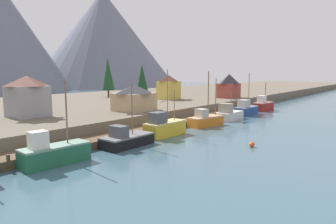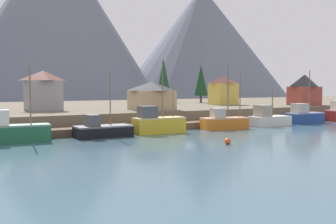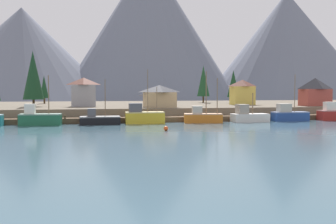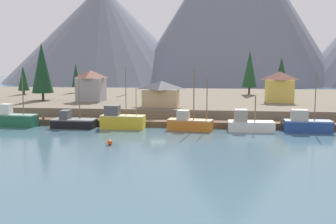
% 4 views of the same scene
% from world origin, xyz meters
% --- Properties ---
extents(ground_plane, '(400.00, 400.00, 1.00)m').
position_xyz_m(ground_plane, '(0.00, 20.00, -0.50)').
color(ground_plane, '#3D5B6B').
extents(dock, '(80.00, 4.00, 1.60)m').
position_xyz_m(dock, '(0.00, 1.99, 0.50)').
color(dock, brown).
rests_on(dock, ground_plane).
extents(shoreline_bank, '(400.00, 56.00, 2.50)m').
position_xyz_m(shoreline_bank, '(0.00, 32.00, 1.25)').
color(shoreline_bank, '#665B4C').
rests_on(shoreline_bank, ground_plane).
extents(mountain_east_peak, '(97.09, 97.09, 62.72)m').
position_xyz_m(mountain_east_peak, '(96.33, 132.99, 31.36)').
color(mountain_east_peak, slate).
rests_on(mountain_east_peak, ground_plane).
extents(fishing_boat_green, '(7.20, 2.95, 8.76)m').
position_xyz_m(fishing_boat_green, '(-24.18, -1.59, 1.23)').
color(fishing_boat_green, '#1E5B3D').
rests_on(fishing_boat_green, ground_plane).
extents(fishing_boat_black, '(7.11, 3.18, 8.12)m').
position_xyz_m(fishing_boat_black, '(-13.95, -1.75, 0.93)').
color(fishing_boat_black, black).
rests_on(fishing_boat_black, ground_plane).
extents(fishing_boat_yellow, '(7.16, 2.79, 9.97)m').
position_xyz_m(fishing_boat_yellow, '(-5.84, -1.52, 1.37)').
color(fishing_boat_yellow, gold).
rests_on(fishing_boat_yellow, ground_plane).
extents(fishing_boat_orange, '(7.42, 3.64, 9.70)m').
position_xyz_m(fishing_boat_orange, '(5.34, -1.94, 1.13)').
color(fishing_boat_orange, '#CC6B1E').
rests_on(fishing_boat_orange, ground_plane).
extents(fishing_boat_white, '(7.15, 3.16, 5.66)m').
position_xyz_m(fishing_boat_white, '(14.72, -1.74, 1.14)').
color(fishing_boat_white, silver).
rests_on(fishing_boat_white, ground_plane).
extents(fishing_boat_blue, '(7.17, 2.81, 9.30)m').
position_xyz_m(fishing_boat_blue, '(23.48, -1.53, 1.27)').
color(fishing_boat_blue, navy).
rests_on(fishing_boat_blue, ground_plane).
extents(fishing_boat_red, '(6.51, 3.16, 6.98)m').
position_xyz_m(fishing_boat_red, '(33.38, -1.70, 1.32)').
color(fishing_boat_red, maroon).
rests_on(fishing_boat_red, ground_plane).
extents(house_grey, '(5.54, 5.48, 6.53)m').
position_xyz_m(house_grey, '(-16.87, 17.46, 5.83)').
color(house_grey, gray).
rests_on(house_grey, shoreline_bank).
extents(house_red, '(6.58, 4.48, 6.54)m').
position_xyz_m(house_red, '(36.13, 9.25, 5.85)').
color(house_red, '#9E4238').
rests_on(house_red, shoreline_bank).
extents(house_yellow, '(5.67, 4.35, 6.33)m').
position_xyz_m(house_yellow, '(22.39, 19.69, 5.73)').
color(house_yellow, gold).
rests_on(house_yellow, shoreline_bank).
extents(house_tan, '(6.72, 6.12, 4.77)m').
position_xyz_m(house_tan, '(-0.80, 9.67, 4.94)').
color(house_tan, tan).
rests_on(house_tan, shoreline_bank).
extents(conifer_near_right, '(3.73, 3.73, 11.05)m').
position_xyz_m(conifer_near_right, '(17.70, 38.16, 8.95)').
color(conifer_near_right, '#4C3823').
rests_on(conifer_near_right, shoreline_bank).
extents(conifer_back_left, '(3.48, 3.48, 9.36)m').
position_xyz_m(conifer_back_left, '(24.42, 31.15, 8.02)').
color(conifer_back_left, '#4C3823').
rests_on(conifer_back_left, shoreline_bank).
extents(channel_buoy, '(0.70, 0.70, 0.70)m').
position_xyz_m(channel_buoy, '(-4.28, -14.75, 0.35)').
color(channel_buoy, '#E04C19').
rests_on(channel_buoy, ground_plane).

